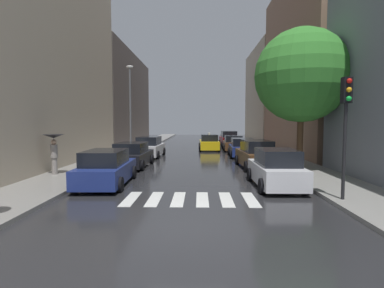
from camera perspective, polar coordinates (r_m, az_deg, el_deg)
ground_plane at (r=32.20m, az=0.80°, el=-1.01°), size 28.00×72.00×0.04m
sidewalk_left at (r=32.90m, az=-10.60°, el=-0.80°), size 3.00×72.00×0.15m
sidewalk_right at (r=32.77m, az=12.24°, el=-0.85°), size 3.00×72.00×0.15m
crosswalk_stripes at (r=11.54m, az=-0.31°, el=-10.35°), size 4.95×2.20×0.01m
building_left_mid at (r=41.29m, az=-14.69°, el=8.07°), size 6.00×20.47×11.57m
building_right_mid at (r=30.25m, az=22.67°, el=13.43°), size 6.00×16.17×15.84m
building_right_far at (r=45.12m, az=15.25°, el=8.73°), size 6.00×14.57×13.17m
parked_car_left_nearest at (r=14.48m, az=-15.84°, el=-4.47°), size 2.22×4.62×1.62m
parked_car_left_second at (r=19.79m, az=-11.22°, el=-2.14°), size 2.25×4.62×1.59m
parked_car_left_third at (r=25.37m, az=-8.00°, el=-0.62°), size 2.24×4.67×1.69m
parked_car_right_nearest at (r=13.98m, az=15.54°, el=-4.64°), size 2.03×4.15×1.71m
parked_car_right_second at (r=19.40m, az=11.93°, el=-2.05°), size 2.16×4.85×1.77m
parked_car_right_third at (r=25.46m, az=9.40°, el=-0.75°), size 2.23×4.17×1.56m
parked_car_right_fourth at (r=30.78m, az=7.74°, el=0.10°), size 2.16×4.62×1.54m
parked_car_right_fifth at (r=36.37m, az=6.93°, el=0.92°), size 2.20×4.27×1.82m
taxi_midroad at (r=30.99m, az=3.24°, el=0.23°), size 2.14×4.58×1.81m
pedestrian_near_tree at (r=17.38m, az=-24.60°, el=-0.16°), size 1.06×1.06×2.10m
street_tree_right at (r=18.88m, az=19.96°, el=12.00°), size 5.36×5.36×8.09m
traffic_light_right_corner at (r=11.88m, az=27.05°, el=5.58°), size 0.30×0.42×4.30m
lamp_post_left at (r=26.44m, az=-11.57°, el=7.45°), size 0.60×0.28×7.51m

